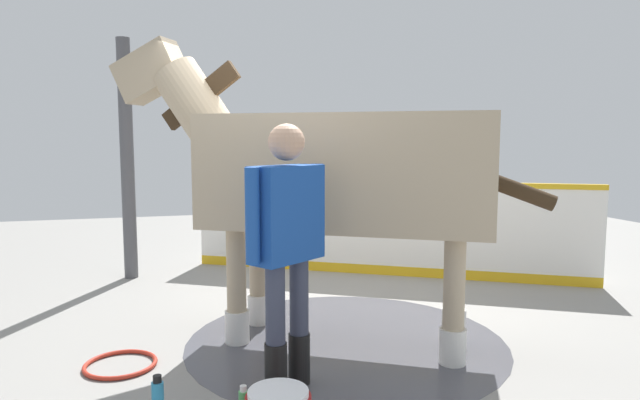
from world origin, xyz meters
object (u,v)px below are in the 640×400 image
object	(u,v)px
handler	(287,237)
horse	(332,173)
bottle_shampoo	(158,396)
hose_coil	(120,364)

from	to	relation	value
handler	horse	bearing A→B (deg)	110.52
horse	handler	xyz separation A→B (m)	(0.80, -0.54, -0.37)
bottle_shampoo	hose_coil	distance (m)	0.87
hose_coil	bottle_shampoo	bearing A→B (deg)	19.26
hose_coil	handler	bearing A→B (deg)	58.53
horse	hose_coil	bearing A→B (deg)	33.39
bottle_shampoo	hose_coil	bearing A→B (deg)	-160.74
horse	hose_coil	distance (m)	2.18
handler	bottle_shampoo	distance (m)	1.26
horse	handler	bearing A→B (deg)	85.47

